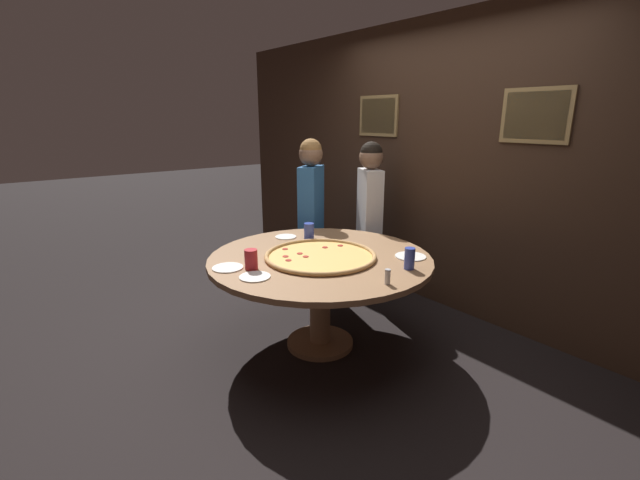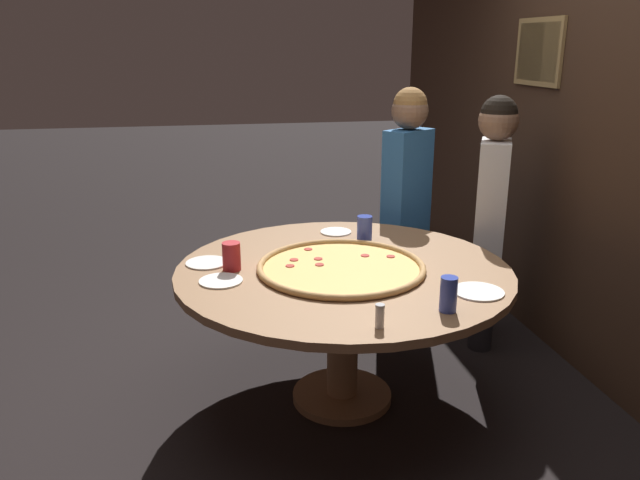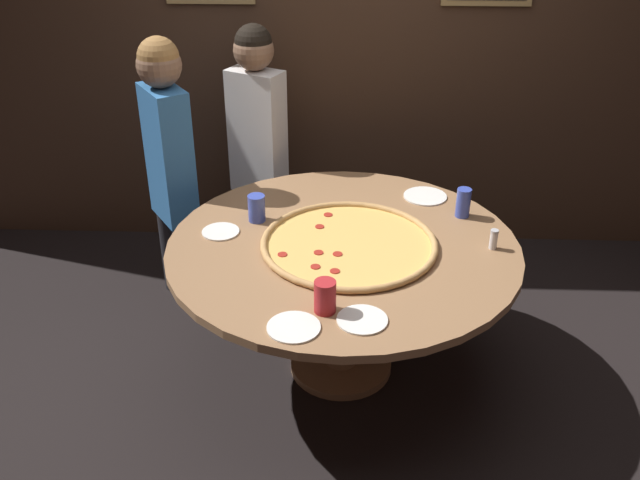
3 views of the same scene
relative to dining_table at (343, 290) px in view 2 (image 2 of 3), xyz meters
name	(u,v)px [view 2 (image 2 of 3)]	position (x,y,z in m)	size (l,w,h in m)	color
ground_plane	(342,398)	(0.00, 0.00, -0.62)	(24.00, 24.00, 0.00)	black
back_wall	(618,145)	(0.00, 1.43, 0.69)	(6.40, 0.08, 2.60)	#3D281C
dining_table	(343,290)	(0.00, 0.00, 0.00)	(1.66, 1.66, 0.74)	#936B47
giant_pizza	(341,267)	(0.03, -0.02, 0.14)	(0.83, 0.83, 0.03)	#EAB75B
drink_cup_far_left	(365,228)	(-0.43, 0.22, 0.19)	(0.09, 0.09, 0.14)	#384CB7
drink_cup_far_right	(231,256)	(-0.07, -0.54, 0.19)	(0.09, 0.09, 0.14)	#B22328
drink_cup_near_right	(448,294)	(0.60, 0.31, 0.20)	(0.07, 0.07, 0.15)	#384CB7
white_plate_left_side	(221,281)	(0.08, -0.60, 0.13)	(0.20, 0.20, 0.01)	white
white_plate_right_side	(207,263)	(-0.19, -0.66, 0.13)	(0.21, 0.21, 0.01)	white
white_plate_near_front	(336,232)	(-0.59, 0.09, 0.13)	(0.18, 0.18, 0.01)	white
white_plate_far_back	(478,292)	(0.43, 0.52, 0.13)	(0.23, 0.23, 0.01)	white
condiment_shaker	(380,316)	(0.69, -0.02, 0.17)	(0.04, 0.04, 0.10)	silver
diner_side_left	(491,208)	(-0.51, 1.02, 0.25)	(0.40, 0.30, 1.52)	#232328
diner_side_right	(406,192)	(-0.95, 0.64, 0.26)	(0.33, 0.40, 1.54)	#232328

